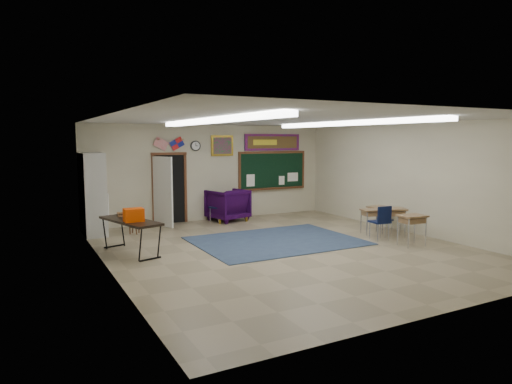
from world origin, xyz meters
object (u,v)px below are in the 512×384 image
wingback_armchair (228,205)px  student_desk_front_left (372,220)px  student_desk_front_right (378,217)px  wooden_stool (134,223)px  folding_table (131,235)px

wingback_armchair → student_desk_front_left: bearing=110.2°
wingback_armchair → student_desk_front_right: wingback_armchair is taller
wingback_armchair → student_desk_front_right: size_ratio=1.63×
student_desk_front_left → wooden_stool: size_ratio=1.17×
wingback_armchair → student_desk_front_right: bearing=118.3°
folding_table → wooden_stool: 2.18m
student_desk_front_left → student_desk_front_right: size_ratio=1.00×
folding_table → wooden_stool: (0.56, 2.11, -0.12)m
wooden_stool → student_desk_front_right: bearing=-23.4°
wingback_armchair → folding_table: folding_table is taller
student_desk_front_left → wooden_stool: student_desk_front_left is taller
student_desk_front_left → wooden_stool: 6.44m
wingback_armchair → student_desk_front_left: wingback_armchair is taller
folding_table → wooden_stool: folding_table is taller
student_desk_front_left → student_desk_front_right: bearing=46.5°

